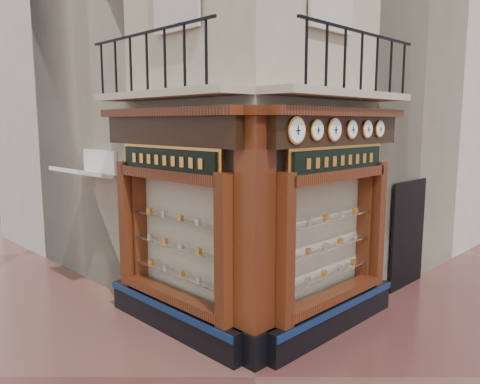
{
  "coord_description": "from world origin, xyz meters",
  "views": [
    {
      "loc": [
        -0.21,
        -6.44,
        3.73
      ],
      "look_at": [
        -0.23,
        2.0,
        2.48
      ],
      "focal_mm": 35.0,
      "sensor_mm": 36.0,
      "label": 1
    }
  ],
  "objects_px": {
    "signboard_left": "(168,160)",
    "signboard_right": "(339,160)",
    "clock_c": "(334,130)",
    "clock_e": "(367,129)",
    "clock_b": "(317,130)",
    "corner_pilaster": "(255,241)",
    "clock_d": "(352,129)",
    "awning": "(87,294)",
    "clock_f": "(379,129)",
    "clock_a": "(296,130)"
  },
  "relations": [
    {
      "from": "signboard_left",
      "to": "signboard_right",
      "type": "bearing_deg",
      "value": -135.0
    },
    {
      "from": "clock_c",
      "to": "clock_e",
      "type": "distance_m",
      "value": 1.03
    },
    {
      "from": "clock_b",
      "to": "signboard_left",
      "type": "relative_size",
      "value": 0.17
    },
    {
      "from": "corner_pilaster",
      "to": "clock_e",
      "type": "height_order",
      "value": "corner_pilaster"
    },
    {
      "from": "clock_c",
      "to": "clock_e",
      "type": "height_order",
      "value": "clock_c"
    },
    {
      "from": "clock_e",
      "to": "signboard_right",
      "type": "distance_m",
      "value": 0.87
    },
    {
      "from": "clock_d",
      "to": "signboard_left",
      "type": "height_order",
      "value": "clock_d"
    },
    {
      "from": "clock_b",
      "to": "signboard_left",
      "type": "bearing_deg",
      "value": 119.87
    },
    {
      "from": "signboard_right",
      "to": "awning",
      "type": "bearing_deg",
      "value": 114.55
    },
    {
      "from": "clock_c",
      "to": "awning",
      "type": "bearing_deg",
      "value": 110.79
    },
    {
      "from": "awning",
      "to": "signboard_left",
      "type": "xyz_separation_m",
      "value": [
        2.15,
        -1.89,
        3.1
      ]
    },
    {
      "from": "clock_c",
      "to": "clock_d",
      "type": "distance_m",
      "value": 0.52
    },
    {
      "from": "clock_c",
      "to": "awning",
      "type": "height_order",
      "value": "clock_c"
    },
    {
      "from": "clock_b",
      "to": "clock_c",
      "type": "relative_size",
      "value": 0.87
    },
    {
      "from": "awning",
      "to": "clock_e",
      "type": "bearing_deg",
      "value": -149.74
    },
    {
      "from": "corner_pilaster",
      "to": "clock_b",
      "type": "relative_size",
      "value": 12.08
    },
    {
      "from": "clock_c",
      "to": "clock_f",
      "type": "relative_size",
      "value": 1.22
    },
    {
      "from": "clock_f",
      "to": "signboard_right",
      "type": "distance_m",
      "value": 1.24
    },
    {
      "from": "clock_b",
      "to": "signboard_left",
      "type": "distance_m",
      "value": 2.56
    },
    {
      "from": "clock_f",
      "to": "clock_c",
      "type": "bearing_deg",
      "value": 180.0
    },
    {
      "from": "clock_d",
      "to": "clock_f",
      "type": "height_order",
      "value": "clock_d"
    },
    {
      "from": "clock_e",
      "to": "signboard_left",
      "type": "relative_size",
      "value": 0.16
    },
    {
      "from": "awning",
      "to": "signboard_right",
      "type": "xyz_separation_m",
      "value": [
        5.07,
        -1.89,
        3.1
      ]
    },
    {
      "from": "corner_pilaster",
      "to": "clock_f",
      "type": "height_order",
      "value": "corner_pilaster"
    },
    {
      "from": "clock_b",
      "to": "clock_e",
      "type": "xyz_separation_m",
      "value": [
        1.06,
        1.06,
        0.0
      ]
    },
    {
      "from": "clock_b",
      "to": "clock_e",
      "type": "bearing_deg",
      "value": 0.0
    },
    {
      "from": "clock_a",
      "to": "signboard_left",
      "type": "bearing_deg",
      "value": 108.84
    },
    {
      "from": "clock_a",
      "to": "signboard_right",
      "type": "height_order",
      "value": "clock_a"
    },
    {
      "from": "clock_f",
      "to": "signboard_right",
      "type": "height_order",
      "value": "clock_f"
    },
    {
      "from": "clock_b",
      "to": "clock_c",
      "type": "xyz_separation_m",
      "value": [
        0.34,
        0.34,
        -0.0
      ]
    },
    {
      "from": "signboard_left",
      "to": "clock_f",
      "type": "bearing_deg",
      "value": -124.33
    },
    {
      "from": "signboard_left",
      "to": "clock_c",
      "type": "bearing_deg",
      "value": -141.55
    },
    {
      "from": "corner_pilaster",
      "to": "awning",
      "type": "bearing_deg",
      "value": 96.19
    },
    {
      "from": "clock_b",
      "to": "clock_f",
      "type": "bearing_deg",
      "value": 0.0
    },
    {
      "from": "corner_pilaster",
      "to": "clock_e",
      "type": "distance_m",
      "value": 2.99
    },
    {
      "from": "clock_c",
      "to": "signboard_left",
      "type": "distance_m",
      "value": 2.83
    },
    {
      "from": "clock_c",
      "to": "signboard_right",
      "type": "height_order",
      "value": "clock_c"
    },
    {
      "from": "clock_d",
      "to": "clock_a",
      "type": "bearing_deg",
      "value": -180.0
    },
    {
      "from": "clock_a",
      "to": "clock_e",
      "type": "distance_m",
      "value": 2.01
    },
    {
      "from": "corner_pilaster",
      "to": "clock_d",
      "type": "xyz_separation_m",
      "value": [
        1.67,
        1.07,
        1.67
      ]
    },
    {
      "from": "clock_d",
      "to": "awning",
      "type": "distance_m",
      "value": 6.66
    },
    {
      "from": "clock_c",
      "to": "signboard_left",
      "type": "relative_size",
      "value": 0.19
    },
    {
      "from": "corner_pilaster",
      "to": "signboard_left",
      "type": "height_order",
      "value": "corner_pilaster"
    },
    {
      "from": "clock_a",
      "to": "clock_d",
      "type": "height_order",
      "value": "clock_a"
    },
    {
      "from": "clock_d",
      "to": "signboard_left",
      "type": "distance_m",
      "value": 3.17
    },
    {
      "from": "corner_pilaster",
      "to": "clock_a",
      "type": "xyz_separation_m",
      "value": [
        0.6,
        -0.0,
        1.67
      ]
    },
    {
      "from": "signboard_right",
      "to": "clock_c",
      "type": "bearing_deg",
      "value": -161.87
    },
    {
      "from": "corner_pilaster",
      "to": "clock_c",
      "type": "height_order",
      "value": "corner_pilaster"
    },
    {
      "from": "clock_f",
      "to": "awning",
      "type": "xyz_separation_m",
      "value": [
        -5.95,
        1.18,
        -3.62
      ]
    },
    {
      "from": "clock_e",
      "to": "clock_f",
      "type": "bearing_deg",
      "value": 0.0
    }
  ]
}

